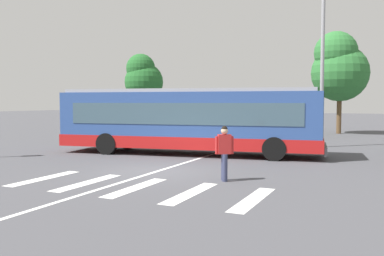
{
  "coord_description": "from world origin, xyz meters",
  "views": [
    {
      "loc": [
        7.26,
        -12.86,
        2.47
      ],
      "look_at": [
        -0.43,
        3.91,
        1.3
      ],
      "focal_mm": 39.11,
      "sensor_mm": 36.0,
      "label": 1
    }
  ],
  "objects_px": {
    "pedestrian_crossing_street": "(224,150)",
    "twin_arm_street_lamp": "(323,35)",
    "background_tree_right": "(339,67)",
    "background_tree_left": "(143,78)",
    "parked_car_champagne": "(244,125)",
    "city_transit_bus": "(188,120)",
    "parked_car_charcoal": "(281,126)",
    "parked_car_blue": "(212,124)"
  },
  "relations": [
    {
      "from": "background_tree_left",
      "to": "parked_car_blue",
      "type": "bearing_deg",
      "value": -18.22
    },
    {
      "from": "parked_car_blue",
      "to": "twin_arm_street_lamp",
      "type": "height_order",
      "value": "twin_arm_street_lamp"
    },
    {
      "from": "twin_arm_street_lamp",
      "to": "city_transit_bus",
      "type": "bearing_deg",
      "value": -132.4
    },
    {
      "from": "parked_car_charcoal",
      "to": "background_tree_left",
      "type": "height_order",
      "value": "background_tree_left"
    },
    {
      "from": "pedestrian_crossing_street",
      "to": "twin_arm_street_lamp",
      "type": "height_order",
      "value": "twin_arm_street_lamp"
    },
    {
      "from": "parked_car_blue",
      "to": "background_tree_right",
      "type": "height_order",
      "value": "background_tree_right"
    },
    {
      "from": "pedestrian_crossing_street",
      "to": "twin_arm_street_lamp",
      "type": "distance_m",
      "value": 12.5
    },
    {
      "from": "city_transit_bus",
      "to": "parked_car_champagne",
      "type": "bearing_deg",
      "value": 94.22
    },
    {
      "from": "pedestrian_crossing_street",
      "to": "parked_car_charcoal",
      "type": "height_order",
      "value": "pedestrian_crossing_street"
    },
    {
      "from": "parked_car_champagne",
      "to": "parked_car_blue",
      "type": "bearing_deg",
      "value": 176.43
    },
    {
      "from": "city_transit_bus",
      "to": "parked_car_charcoal",
      "type": "relative_size",
      "value": 2.72
    },
    {
      "from": "city_transit_bus",
      "to": "twin_arm_street_lamp",
      "type": "bearing_deg",
      "value": 47.6
    },
    {
      "from": "city_transit_bus",
      "to": "background_tree_right",
      "type": "xyz_separation_m",
      "value": [
        5.13,
        16.09,
        3.49
      ]
    },
    {
      "from": "city_transit_bus",
      "to": "parked_car_charcoal",
      "type": "distance_m",
      "value": 12.03
    },
    {
      "from": "twin_arm_street_lamp",
      "to": "background_tree_right",
      "type": "bearing_deg",
      "value": 90.74
    },
    {
      "from": "background_tree_left",
      "to": "parked_car_champagne",
      "type": "bearing_deg",
      "value": -14.57
    },
    {
      "from": "parked_car_charcoal",
      "to": "background_tree_right",
      "type": "distance_m",
      "value": 6.92
    },
    {
      "from": "pedestrian_crossing_street",
      "to": "background_tree_right",
      "type": "relative_size",
      "value": 0.22
    },
    {
      "from": "parked_car_blue",
      "to": "twin_arm_street_lamp",
      "type": "bearing_deg",
      "value": -33.37
    },
    {
      "from": "city_transit_bus",
      "to": "parked_car_charcoal",
      "type": "height_order",
      "value": "city_transit_bus"
    },
    {
      "from": "parked_car_champagne",
      "to": "background_tree_right",
      "type": "relative_size",
      "value": 0.58
    },
    {
      "from": "twin_arm_street_lamp",
      "to": "background_tree_left",
      "type": "height_order",
      "value": "twin_arm_street_lamp"
    },
    {
      "from": "pedestrian_crossing_street",
      "to": "background_tree_left",
      "type": "height_order",
      "value": "background_tree_left"
    },
    {
      "from": "twin_arm_street_lamp",
      "to": "parked_car_blue",
      "type": "bearing_deg",
      "value": 146.63
    },
    {
      "from": "parked_car_champagne",
      "to": "background_tree_right",
      "type": "bearing_deg",
      "value": 38.52
    },
    {
      "from": "pedestrian_crossing_street",
      "to": "background_tree_right",
      "type": "height_order",
      "value": "background_tree_right"
    },
    {
      "from": "parked_car_charcoal",
      "to": "background_tree_left",
      "type": "bearing_deg",
      "value": 170.61
    },
    {
      "from": "pedestrian_crossing_street",
      "to": "parked_car_champagne",
      "type": "height_order",
      "value": "pedestrian_crossing_street"
    },
    {
      "from": "pedestrian_crossing_street",
      "to": "background_tree_left",
      "type": "distance_m",
      "value": 24.78
    },
    {
      "from": "parked_car_champagne",
      "to": "background_tree_right",
      "type": "distance_m",
      "value": 8.76
    },
    {
      "from": "background_tree_right",
      "to": "background_tree_left",
      "type": "bearing_deg",
      "value": -172.5
    },
    {
      "from": "parked_car_champagne",
      "to": "twin_arm_street_lamp",
      "type": "xyz_separation_m",
      "value": [
        6.1,
        -5.58,
        5.28
      ]
    },
    {
      "from": "parked_car_champagne",
      "to": "parked_car_charcoal",
      "type": "height_order",
      "value": "same"
    },
    {
      "from": "city_transit_bus",
      "to": "background_tree_left",
      "type": "xyz_separation_m",
      "value": [
        -10.95,
        13.97,
        2.93
      ]
    },
    {
      "from": "city_transit_bus",
      "to": "twin_arm_street_lamp",
      "type": "relative_size",
      "value": 1.27
    },
    {
      "from": "parked_car_blue",
      "to": "parked_car_charcoal",
      "type": "bearing_deg",
      "value": 4.01
    },
    {
      "from": "city_transit_bus",
      "to": "pedestrian_crossing_street",
      "type": "bearing_deg",
      "value": -55.35
    },
    {
      "from": "twin_arm_street_lamp",
      "to": "background_tree_right",
      "type": "distance_m",
      "value": 10.38
    },
    {
      "from": "parked_car_blue",
      "to": "background_tree_right",
      "type": "relative_size",
      "value": 0.59
    },
    {
      "from": "parked_car_charcoal",
      "to": "background_tree_left",
      "type": "distance_m",
      "value": 13.41
    },
    {
      "from": "parked_car_blue",
      "to": "parked_car_charcoal",
      "type": "height_order",
      "value": "same"
    },
    {
      "from": "twin_arm_street_lamp",
      "to": "background_tree_right",
      "type": "height_order",
      "value": "twin_arm_street_lamp"
    }
  ]
}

